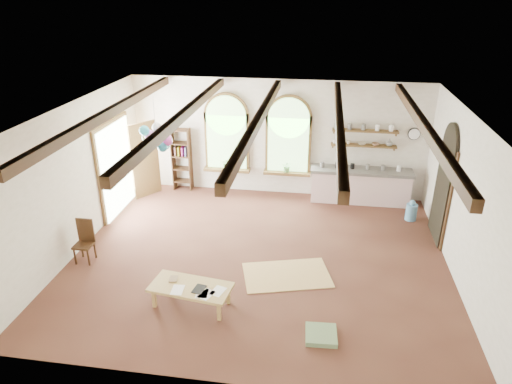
% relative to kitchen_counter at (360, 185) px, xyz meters
% --- Properties ---
extents(floor, '(8.00, 8.00, 0.00)m').
position_rel_kitchen_counter_xyz_m(floor, '(-2.30, -3.20, -0.48)').
color(floor, brown).
rests_on(floor, ground).
extents(ceiling_beams, '(6.20, 6.80, 0.18)m').
position_rel_kitchen_counter_xyz_m(ceiling_beams, '(-2.30, -3.20, 2.62)').
color(ceiling_beams, '#3C2813').
rests_on(ceiling_beams, ceiling).
extents(window_left, '(1.30, 0.28, 2.20)m').
position_rel_kitchen_counter_xyz_m(window_left, '(-3.70, 0.23, 1.16)').
color(window_left, brown).
rests_on(window_left, floor).
extents(window_right, '(1.30, 0.28, 2.20)m').
position_rel_kitchen_counter_xyz_m(window_right, '(-2.00, 0.23, 1.16)').
color(window_right, brown).
rests_on(window_right, floor).
extents(left_doorway, '(0.10, 1.90, 2.50)m').
position_rel_kitchen_counter_xyz_m(left_doorway, '(-6.25, -1.40, 0.67)').
color(left_doorway, brown).
rests_on(left_doorway, floor).
extents(right_doorway, '(0.10, 1.30, 2.40)m').
position_rel_kitchen_counter_xyz_m(right_doorway, '(1.65, -1.70, 0.62)').
color(right_doorway, black).
rests_on(right_doorway, floor).
extents(kitchen_counter, '(2.68, 0.62, 0.94)m').
position_rel_kitchen_counter_xyz_m(kitchen_counter, '(0.00, 0.00, 0.00)').
color(kitchen_counter, beige).
rests_on(kitchen_counter, floor).
extents(wall_shelf_lower, '(1.70, 0.24, 0.04)m').
position_rel_kitchen_counter_xyz_m(wall_shelf_lower, '(0.00, 0.18, 1.07)').
color(wall_shelf_lower, brown).
rests_on(wall_shelf_lower, wall_back).
extents(wall_shelf_upper, '(1.70, 0.24, 0.04)m').
position_rel_kitchen_counter_xyz_m(wall_shelf_upper, '(0.00, 0.18, 1.47)').
color(wall_shelf_upper, brown).
rests_on(wall_shelf_upper, wall_back).
extents(wall_clock, '(0.32, 0.04, 0.32)m').
position_rel_kitchen_counter_xyz_m(wall_clock, '(1.25, 0.25, 1.42)').
color(wall_clock, black).
rests_on(wall_clock, wall_back).
extents(bookshelf, '(0.53, 0.32, 1.80)m').
position_rel_kitchen_counter_xyz_m(bookshelf, '(-5.00, 0.12, 0.42)').
color(bookshelf, '#3C2813').
rests_on(bookshelf, floor).
extents(coffee_table, '(1.55, 0.87, 0.42)m').
position_rel_kitchen_counter_xyz_m(coffee_table, '(-3.29, -5.00, -0.10)').
color(coffee_table, tan).
rests_on(coffee_table, floor).
extents(side_chair, '(0.37, 0.37, 0.94)m').
position_rel_kitchen_counter_xyz_m(side_chair, '(-5.95, -3.88, -0.21)').
color(side_chair, '#3C2813').
rests_on(side_chair, floor).
extents(floor_mat, '(1.95, 1.49, 0.02)m').
position_rel_kitchen_counter_xyz_m(floor_mat, '(-1.64, -3.80, -0.47)').
color(floor_mat, tan).
rests_on(floor_mat, floor).
extents(floor_cushion, '(0.55, 0.55, 0.09)m').
position_rel_kitchen_counter_xyz_m(floor_cushion, '(-0.91, -5.50, -0.43)').
color(floor_cushion, '#6A875D').
rests_on(floor_cushion, floor).
extents(water_jug_a, '(0.29, 0.29, 0.56)m').
position_rel_kitchen_counter_xyz_m(water_jug_a, '(0.80, 0.00, -0.24)').
color(water_jug_a, '#5F9FCC').
rests_on(water_jug_a, floor).
extents(water_jug_b, '(0.28, 0.28, 0.54)m').
position_rel_kitchen_counter_xyz_m(water_jug_b, '(1.23, -0.90, -0.24)').
color(water_jug_b, '#5F9FCC').
rests_on(water_jug_b, floor).
extents(balloon_cluster, '(0.76, 0.80, 1.14)m').
position_rel_kitchen_counter_xyz_m(balloon_cluster, '(-4.71, -2.40, 1.86)').
color(balloon_cluster, white).
rests_on(balloon_cluster, floor).
extents(table_book, '(0.18, 0.24, 0.02)m').
position_rel_kitchen_counter_xyz_m(table_book, '(-3.74, -4.86, -0.05)').
color(table_book, olive).
rests_on(table_book, coffee_table).
extents(tablet, '(0.24, 0.31, 0.01)m').
position_rel_kitchen_counter_xyz_m(tablet, '(-3.12, -5.07, -0.05)').
color(tablet, black).
rests_on(tablet, coffee_table).
extents(potted_plant_left, '(0.27, 0.23, 0.30)m').
position_rel_kitchen_counter_xyz_m(potted_plant_left, '(-3.70, 0.12, 0.37)').
color(potted_plant_left, '#598C4C').
rests_on(potted_plant_left, window_left).
extents(potted_plant_right, '(0.27, 0.23, 0.30)m').
position_rel_kitchen_counter_xyz_m(potted_plant_right, '(-2.00, 0.12, 0.37)').
color(potted_plant_right, '#598C4C').
rests_on(potted_plant_right, window_right).
extents(shelf_cup_a, '(0.12, 0.10, 0.10)m').
position_rel_kitchen_counter_xyz_m(shelf_cup_a, '(-0.75, 0.18, 1.14)').
color(shelf_cup_a, white).
rests_on(shelf_cup_a, wall_shelf_lower).
extents(shelf_cup_b, '(0.10, 0.10, 0.09)m').
position_rel_kitchen_counter_xyz_m(shelf_cup_b, '(-0.40, 0.18, 1.14)').
color(shelf_cup_b, beige).
rests_on(shelf_cup_b, wall_shelf_lower).
extents(shelf_bowl_a, '(0.22, 0.22, 0.05)m').
position_rel_kitchen_counter_xyz_m(shelf_bowl_a, '(-0.05, 0.18, 1.12)').
color(shelf_bowl_a, beige).
rests_on(shelf_bowl_a, wall_shelf_lower).
extents(shelf_bowl_b, '(0.20, 0.20, 0.06)m').
position_rel_kitchen_counter_xyz_m(shelf_bowl_b, '(0.30, 0.18, 1.12)').
color(shelf_bowl_b, '#8C664C').
rests_on(shelf_bowl_b, wall_shelf_lower).
extents(shelf_vase, '(0.18, 0.18, 0.19)m').
position_rel_kitchen_counter_xyz_m(shelf_vase, '(0.65, 0.18, 1.19)').
color(shelf_vase, slate).
rests_on(shelf_vase, wall_shelf_lower).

